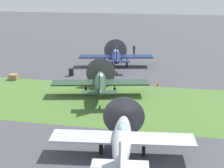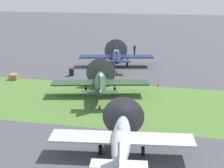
{
  "view_description": "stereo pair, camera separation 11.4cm",
  "coord_description": "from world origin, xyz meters",
  "px_view_note": "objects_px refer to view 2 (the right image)",
  "views": [
    {
      "loc": [
        7.51,
        -35.92,
        10.75
      ],
      "look_at": [
        2.37,
        -8.2,
        1.31
      ],
      "focal_mm": 48.07,
      "sensor_mm": 36.0,
      "label": 1
    },
    {
      "loc": [
        7.62,
        -35.9,
        10.75
      ],
      "look_at": [
        2.37,
        -8.2,
        1.31
      ],
      "focal_mm": 48.07,
      "sensor_mm": 36.0,
      "label": 2
    }
  ],
  "objects_px": {
    "airplane_lead": "(116,56)",
    "airplane_trail": "(121,138)",
    "ground_crew_chief": "(135,50)",
    "airplane_wingman": "(100,82)",
    "runway_marker_cone": "(159,84)",
    "supply_crate": "(14,77)",
    "fuel_drum": "(71,72)"
  },
  "relations": [
    {
      "from": "ground_crew_chief",
      "to": "airplane_lead",
      "type": "bearing_deg",
      "value": 13.67
    },
    {
      "from": "airplane_lead",
      "to": "ground_crew_chief",
      "type": "height_order",
      "value": "airplane_lead"
    },
    {
      "from": "airplane_wingman",
      "to": "airplane_trail",
      "type": "xyz_separation_m",
      "value": [
        3.87,
        -10.8,
        -0.06
      ]
    },
    {
      "from": "airplane_wingman",
      "to": "airplane_trail",
      "type": "height_order",
      "value": "airplane_wingman"
    },
    {
      "from": "supply_crate",
      "to": "fuel_drum",
      "type": "bearing_deg",
      "value": 23.69
    },
    {
      "from": "airplane_trail",
      "to": "runway_marker_cone",
      "type": "distance_m",
      "value": 15.27
    },
    {
      "from": "airplane_lead",
      "to": "supply_crate",
      "type": "relative_size",
      "value": 11.27
    },
    {
      "from": "fuel_drum",
      "to": "supply_crate",
      "type": "xyz_separation_m",
      "value": [
        -6.24,
        -2.74,
        -0.13
      ]
    },
    {
      "from": "airplane_trail",
      "to": "runway_marker_cone",
      "type": "height_order",
      "value": "airplane_trail"
    },
    {
      "from": "airplane_trail",
      "to": "fuel_drum",
      "type": "relative_size",
      "value": 10.5
    },
    {
      "from": "ground_crew_chief",
      "to": "supply_crate",
      "type": "distance_m",
      "value": 19.8
    },
    {
      "from": "runway_marker_cone",
      "to": "supply_crate",
      "type": "bearing_deg",
      "value": -177.1
    },
    {
      "from": "ground_crew_chief",
      "to": "supply_crate",
      "type": "bearing_deg",
      "value": -13.27
    },
    {
      "from": "airplane_lead",
      "to": "airplane_trail",
      "type": "bearing_deg",
      "value": -90.15
    },
    {
      "from": "airplane_lead",
      "to": "airplane_trail",
      "type": "height_order",
      "value": "airplane_lead"
    },
    {
      "from": "supply_crate",
      "to": "runway_marker_cone",
      "type": "xyz_separation_m",
      "value": [
        16.95,
        0.86,
        -0.1
      ]
    },
    {
      "from": "airplane_trail",
      "to": "fuel_drum",
      "type": "xyz_separation_m",
      "value": [
        -8.93,
        16.99,
        -0.95
      ]
    },
    {
      "from": "airplane_wingman",
      "to": "airplane_trail",
      "type": "distance_m",
      "value": 11.47
    },
    {
      "from": "airplane_lead",
      "to": "supply_crate",
      "type": "bearing_deg",
      "value": -155.09
    },
    {
      "from": "airplane_wingman",
      "to": "runway_marker_cone",
      "type": "xyz_separation_m",
      "value": [
        5.66,
        4.32,
        -1.24
      ]
    },
    {
      "from": "ground_crew_chief",
      "to": "fuel_drum",
      "type": "height_order",
      "value": "ground_crew_chief"
    },
    {
      "from": "airplane_lead",
      "to": "airplane_wingman",
      "type": "height_order",
      "value": "airplane_lead"
    },
    {
      "from": "runway_marker_cone",
      "to": "airplane_wingman",
      "type": "bearing_deg",
      "value": -142.63
    },
    {
      "from": "ground_crew_chief",
      "to": "runway_marker_cone",
      "type": "xyz_separation_m",
      "value": [
        4.38,
        -14.42,
        -0.69
      ]
    },
    {
      "from": "airplane_trail",
      "to": "runway_marker_cone",
      "type": "bearing_deg",
      "value": 76.74
    },
    {
      "from": "airplane_wingman",
      "to": "supply_crate",
      "type": "relative_size",
      "value": 10.94
    },
    {
      "from": "airplane_lead",
      "to": "supply_crate",
      "type": "xyz_separation_m",
      "value": [
        -10.94,
        -7.9,
        -1.18
      ]
    },
    {
      "from": "airplane_wingman",
      "to": "runway_marker_cone",
      "type": "distance_m",
      "value": 7.22
    },
    {
      "from": "ground_crew_chief",
      "to": "runway_marker_cone",
      "type": "bearing_deg",
      "value": 43.07
    },
    {
      "from": "airplane_lead",
      "to": "runway_marker_cone",
      "type": "bearing_deg",
      "value": -60.45
    },
    {
      "from": "ground_crew_chief",
      "to": "fuel_drum",
      "type": "distance_m",
      "value": 14.06
    },
    {
      "from": "runway_marker_cone",
      "to": "airplane_lead",
      "type": "bearing_deg",
      "value": 130.5
    }
  ]
}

